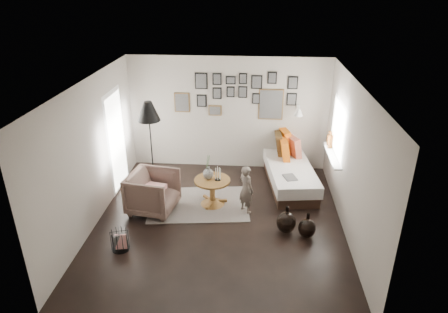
# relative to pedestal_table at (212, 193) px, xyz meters

# --- Properties ---
(ground) EXTENTS (4.80, 4.80, 0.00)m
(ground) POSITION_rel_pedestal_table_xyz_m (0.19, -0.60, -0.26)
(ground) COLOR black
(ground) RESTS_ON ground
(wall_back) EXTENTS (4.50, 0.00, 4.50)m
(wall_back) POSITION_rel_pedestal_table_xyz_m (0.19, 1.80, 1.04)
(wall_back) COLOR #A59C90
(wall_back) RESTS_ON ground
(wall_front) EXTENTS (4.50, 0.00, 4.50)m
(wall_front) POSITION_rel_pedestal_table_xyz_m (0.19, -3.00, 1.04)
(wall_front) COLOR #A59C90
(wall_front) RESTS_ON ground
(wall_left) EXTENTS (0.00, 4.80, 4.80)m
(wall_left) POSITION_rel_pedestal_table_xyz_m (-2.06, -0.60, 1.04)
(wall_left) COLOR #A59C90
(wall_left) RESTS_ON ground
(wall_right) EXTENTS (0.00, 4.80, 4.80)m
(wall_right) POSITION_rel_pedestal_table_xyz_m (2.44, -0.60, 1.04)
(wall_right) COLOR #A59C90
(wall_right) RESTS_ON ground
(ceiling) EXTENTS (4.80, 4.80, 0.00)m
(ceiling) POSITION_rel_pedestal_table_xyz_m (0.19, -0.60, 2.34)
(ceiling) COLOR white
(ceiling) RESTS_ON wall_back
(door_left) EXTENTS (0.00, 2.14, 2.14)m
(door_left) POSITION_rel_pedestal_table_xyz_m (-2.05, 0.60, 0.79)
(door_left) COLOR white
(door_left) RESTS_ON wall_left
(window_right) EXTENTS (0.15, 1.32, 1.30)m
(window_right) POSITION_rel_pedestal_table_xyz_m (2.36, 0.74, 0.68)
(window_right) COLOR white
(window_right) RESTS_ON wall_right
(gallery_wall) EXTENTS (2.74, 0.03, 1.08)m
(gallery_wall) POSITION_rel_pedestal_table_xyz_m (0.47, 1.78, 1.49)
(gallery_wall) COLOR brown
(gallery_wall) RESTS_ON wall_back
(wall_sconce) EXTENTS (0.18, 0.36, 0.16)m
(wall_sconce) POSITION_rel_pedestal_table_xyz_m (1.74, 1.54, 1.21)
(wall_sconce) COLOR white
(wall_sconce) RESTS_ON wall_back
(rug) EXTENTS (2.08, 1.57, 0.01)m
(rug) POSITION_rel_pedestal_table_xyz_m (-0.27, -0.02, -0.25)
(rug) COLOR beige
(rug) RESTS_ON ground
(pedestal_table) EXTENTS (0.70, 0.70, 0.55)m
(pedestal_table) POSITION_rel_pedestal_table_xyz_m (0.00, 0.00, 0.00)
(pedestal_table) COLOR brown
(pedestal_table) RESTS_ON ground
(vase) EXTENTS (0.20, 0.20, 0.50)m
(vase) POSITION_rel_pedestal_table_xyz_m (-0.08, 0.02, 0.45)
(vase) COLOR black
(vase) RESTS_ON pedestal_table
(candles) EXTENTS (0.12, 0.12, 0.26)m
(candles) POSITION_rel_pedestal_table_xyz_m (0.11, 0.00, 0.42)
(candles) COLOR black
(candles) RESTS_ON pedestal_table
(daybed) EXTENTS (1.14, 2.19, 1.02)m
(daybed) POSITION_rel_pedestal_table_xyz_m (1.58, 1.01, 0.06)
(daybed) COLOR black
(daybed) RESTS_ON ground
(magazine_on_daybed) EXTENTS (0.31, 0.37, 0.02)m
(magazine_on_daybed) POSITION_rel_pedestal_table_xyz_m (1.53, 0.37, 0.22)
(magazine_on_daybed) COLOR black
(magazine_on_daybed) RESTS_ON daybed
(armchair) EXTENTS (1.00, 0.98, 0.79)m
(armchair) POSITION_rel_pedestal_table_xyz_m (-1.11, -0.31, 0.14)
(armchair) COLOR brown
(armchair) RESTS_ON ground
(armchair_cushion) EXTENTS (0.43, 0.44, 0.16)m
(armchair_cushion) POSITION_rel_pedestal_table_xyz_m (-1.08, -0.26, 0.22)
(armchair_cushion) COLOR white
(armchair_cushion) RESTS_ON armchair
(floor_lamp) EXTENTS (0.45, 0.45, 1.94)m
(floor_lamp) POSITION_rel_pedestal_table_xyz_m (-1.30, 0.51, 1.42)
(floor_lamp) COLOR black
(floor_lamp) RESTS_ON ground
(magazine_basket) EXTENTS (0.36, 0.36, 0.35)m
(magazine_basket) POSITION_rel_pedestal_table_xyz_m (-1.38, -1.54, -0.08)
(magazine_basket) COLOR black
(magazine_basket) RESTS_ON ground
(demijohn_large) EXTENTS (0.35, 0.35, 0.52)m
(demijohn_large) POSITION_rel_pedestal_table_xyz_m (1.40, -0.84, -0.05)
(demijohn_large) COLOR black
(demijohn_large) RESTS_ON ground
(demijohn_small) EXTENTS (0.30, 0.30, 0.47)m
(demijohn_small) POSITION_rel_pedestal_table_xyz_m (1.75, -0.96, -0.08)
(demijohn_small) COLOR black
(demijohn_small) RESTS_ON ground
(child) EXTENTS (0.41, 0.42, 0.97)m
(child) POSITION_rel_pedestal_table_xyz_m (0.66, -0.21, 0.23)
(child) COLOR #655950
(child) RESTS_ON ground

